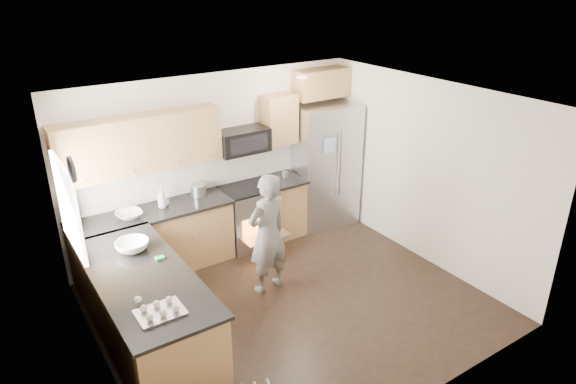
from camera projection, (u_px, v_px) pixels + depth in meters
ground at (292, 304)px, 6.49m from camera, size 4.50×4.50×0.00m
room_shell at (289, 182)px, 5.82m from camera, size 4.54×4.04×2.62m
back_cabinet_run at (187, 198)px, 7.14m from camera, size 4.45×0.64×2.50m
peninsula at (147, 310)px, 5.61m from camera, size 0.96×2.36×1.04m
stove_range at (248, 203)px, 7.69m from camera, size 0.76×0.97×1.79m
refrigerator at (324, 164)px, 8.29m from camera, size 1.07×0.89×1.99m
person at (268, 234)px, 6.50m from camera, size 0.64×0.47×1.62m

